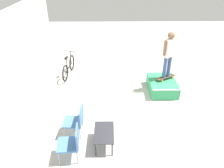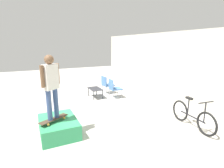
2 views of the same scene
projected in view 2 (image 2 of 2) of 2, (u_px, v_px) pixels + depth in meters
The scene contains 9 objects.
ground_plane at pixel (80, 111), 6.58m from camera, with size 24.00×24.00×0.00m, color #B7B2A8.
house_wall_back at pixel (168, 66), 8.02m from camera, with size 12.00×0.06×3.00m.
skate_ramp_box at pixel (58, 126), 4.90m from camera, with size 1.36×0.98×0.46m.
skateboard_on_ramp at pixel (54, 119), 4.68m from camera, with size 0.57×0.81×0.07m.
person_skater at pixel (51, 82), 4.45m from camera, with size 0.38×0.49×1.69m.
coffee_table at pixel (95, 90), 8.18m from camera, with size 0.86×0.52×0.44m.
patio_chair_left at pixel (107, 84), 8.84m from camera, with size 0.56×0.56×0.89m.
patio_chair_right at pixel (114, 87), 8.11m from camera, with size 0.55×0.55×0.89m.
bicycle at pixel (192, 116), 5.25m from camera, with size 1.73×0.52×0.94m.
Camera 2 is at (6.09, -1.58, 2.48)m, focal length 28.00 mm.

